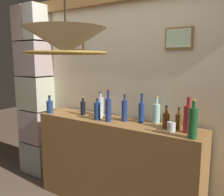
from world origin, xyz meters
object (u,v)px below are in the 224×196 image
(liquor_bottle_port, at_px, (108,109))
(liquor_bottle_vodka, at_px, (166,120))
(liquor_bottle_amaro, at_px, (50,106))
(liquor_bottle_scotch, at_px, (193,123))
(liquor_bottle_vermouth, at_px, (188,118))
(liquor_bottle_sherry, at_px, (100,106))
(pendant_lamp, at_px, (66,42))
(liquor_bottle_rye, at_px, (141,112))
(liquor_bottle_gin, at_px, (125,110))
(liquor_bottle_rum, at_px, (178,121))
(liquor_bottle_mezcal, at_px, (97,111))
(glass_tumbler_rocks, at_px, (171,126))
(liquor_bottle_bourbon, at_px, (83,108))
(glass_tumbler_highball, at_px, (100,113))
(liquor_bottle_tequila, at_px, (156,113))

(liquor_bottle_port, bearing_deg, liquor_bottle_vodka, 9.95)
(liquor_bottle_amaro, xyz_separation_m, liquor_bottle_scotch, (1.70, -0.01, 0.05))
(liquor_bottle_scotch, distance_m, liquor_bottle_vermouth, 0.16)
(liquor_bottle_sherry, xyz_separation_m, pendant_lamp, (0.47, -1.01, 0.64))
(liquor_bottle_rye, xyz_separation_m, liquor_bottle_vermouth, (0.50, -0.09, 0.02))
(liquor_bottle_gin, relative_size, liquor_bottle_vodka, 1.32)
(liquor_bottle_vodka, height_order, liquor_bottle_rum, liquor_bottle_vodka)
(liquor_bottle_gin, height_order, liquor_bottle_vodka, liquor_bottle_gin)
(liquor_bottle_mezcal, bearing_deg, glass_tumbler_rocks, 2.90)
(liquor_bottle_amaro, relative_size, liquor_bottle_sherry, 0.79)
(liquor_bottle_sherry, bearing_deg, liquor_bottle_amaro, -158.08)
(glass_tumbler_rocks, bearing_deg, liquor_bottle_bourbon, 177.27)
(liquor_bottle_gin, relative_size, liquor_bottle_port, 0.84)
(liquor_bottle_rum, bearing_deg, liquor_bottle_port, -168.52)
(liquor_bottle_bourbon, height_order, liquor_bottle_vermouth, liquor_bottle_vermouth)
(liquor_bottle_amaro, distance_m, liquor_bottle_sherry, 0.63)
(liquor_bottle_gin, xyz_separation_m, liquor_bottle_rum, (0.56, 0.03, -0.04))
(liquor_bottle_scotch, xyz_separation_m, glass_tumbler_highball, (-1.06, 0.16, -0.08))
(liquor_bottle_scotch, xyz_separation_m, pendant_lamp, (-0.64, -0.77, 0.62))
(liquor_bottle_amaro, relative_size, liquor_bottle_bourbon, 1.00)
(liquor_bottle_port, bearing_deg, liquor_bottle_bourbon, 167.88)
(liquor_bottle_gin, distance_m, pendant_lamp, 1.15)
(liquor_bottle_sherry, bearing_deg, pendant_lamp, -65.25)
(liquor_bottle_gin, bearing_deg, liquor_bottle_bourbon, -177.98)
(liquor_bottle_rye, xyz_separation_m, liquor_bottle_bourbon, (-0.73, -0.07, -0.03))
(liquor_bottle_sherry, relative_size, pendant_lamp, 0.51)
(liquor_bottle_rye, distance_m, liquor_bottle_mezcal, 0.48)
(liquor_bottle_rye, xyz_separation_m, liquor_bottle_mezcal, (-0.45, -0.16, -0.02))
(liquor_bottle_scotch, xyz_separation_m, liquor_bottle_vermouth, (-0.08, 0.14, -0.00))
(liquor_bottle_bourbon, xyz_separation_m, pendant_lamp, (0.66, -0.93, 0.67))
(liquor_bottle_port, relative_size, liquor_bottle_rum, 1.67)
(liquor_bottle_sherry, height_order, liquor_bottle_vermouth, liquor_bottle_vermouth)
(liquor_bottle_port, xyz_separation_m, liquor_bottle_rum, (0.70, 0.14, -0.06))
(liquor_bottle_mezcal, height_order, pendant_lamp, pendant_lamp)
(liquor_bottle_sherry, bearing_deg, glass_tumbler_highball, -58.14)
(liquor_bottle_mezcal, relative_size, liquor_bottle_rum, 1.19)
(liquor_bottle_port, height_order, glass_tumbler_rocks, liquor_bottle_port)
(liquor_bottle_sherry, height_order, glass_tumbler_highball, liquor_bottle_sherry)
(liquor_bottle_rum, relative_size, liquor_bottle_vermouth, 0.63)
(liquor_bottle_scotch, bearing_deg, liquor_bottle_rye, 158.79)
(liquor_bottle_port, relative_size, glass_tumbler_rocks, 3.97)
(liquor_bottle_gin, distance_m, glass_tumbler_rocks, 0.54)
(liquor_bottle_rye, height_order, glass_tumbler_highball, liquor_bottle_rye)
(liquor_bottle_amaro, relative_size, liquor_bottle_tequila, 0.78)
(liquor_bottle_rye, height_order, liquor_bottle_rum, liquor_bottle_rye)
(liquor_bottle_tequila, height_order, liquor_bottle_sherry, same)
(liquor_bottle_amaro, height_order, glass_tumbler_highball, liquor_bottle_amaro)
(liquor_bottle_port, height_order, liquor_bottle_vermouth, liquor_bottle_port)
(pendant_lamp, bearing_deg, liquor_bottle_gin, 96.35)
(liquor_bottle_port, height_order, liquor_bottle_sherry, liquor_bottle_port)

